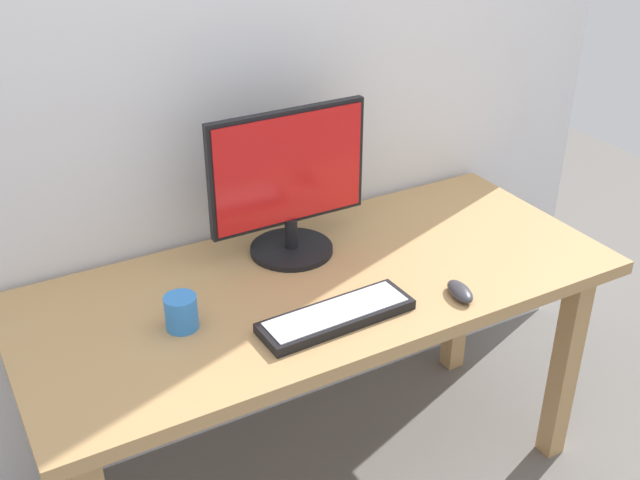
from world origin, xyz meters
The scene contains 6 objects.
ground_plane centered at (0.00, 0.00, 0.00)m, with size 6.00×6.00×0.00m, color slate.
desk centered at (0.00, 0.00, 0.65)m, with size 1.63×0.71×0.74m.
monitor centered at (0.00, 0.18, 0.95)m, with size 0.47×0.24×0.42m.
keyboard_primary centered at (-0.06, -0.19, 0.76)m, with size 0.40×0.14×0.03m.
mouse centered at (0.27, -0.25, 0.76)m, with size 0.05×0.11×0.03m, color #333338.
coffee_mug centered at (-0.41, -0.03, 0.79)m, with size 0.08×0.08×0.09m, color #337FD8.
Camera 1 is at (-0.87, -1.55, 1.84)m, focal length 43.42 mm.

